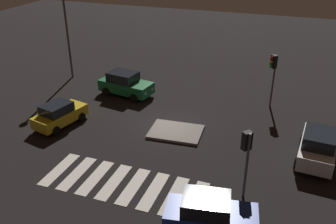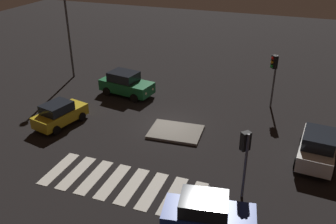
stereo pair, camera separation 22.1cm
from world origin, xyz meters
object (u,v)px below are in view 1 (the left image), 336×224
at_px(car_blue, 210,215).
at_px(car_white, 318,146).
at_px(traffic_light_north, 273,68).
at_px(street_lamp, 65,13).
at_px(traffic_island, 176,132).
at_px(car_yellow, 59,114).
at_px(traffic_light_east, 246,148).
at_px(car_green, 125,84).

xyz_separation_m(car_blue, car_white, (4.57, 7.63, 0.07)).
bearing_deg(car_blue, traffic_light_north, 75.79).
height_order(car_white, street_lamp, street_lamp).
bearing_deg(traffic_island, street_lamp, 151.50).
height_order(traffic_island, car_blue, car_blue).
bearing_deg(car_yellow, street_lamp, 40.75).
height_order(traffic_island, traffic_light_east, traffic_light_east).
xyz_separation_m(car_yellow, car_green, (2.01, 6.28, 0.12)).
relative_size(traffic_light_north, street_lamp, 0.47).
xyz_separation_m(traffic_island, car_white, (8.79, -0.24, 0.87)).
distance_m(car_white, street_lamp, 22.75).
xyz_separation_m(car_yellow, traffic_light_north, (13.33, 7.90, 2.30)).
height_order(car_white, traffic_light_east, traffic_light_east).
relative_size(car_blue, traffic_light_east, 1.18).
xyz_separation_m(traffic_light_east, street_lamp, (-17.52, 11.58, 3.06)).
bearing_deg(car_yellow, car_green, -4.88).
height_order(car_green, street_lamp, street_lamp).
bearing_deg(traffic_light_north, car_blue, 44.68).
height_order(car_blue, car_white, car_white).
bearing_deg(car_yellow, traffic_light_east, -91.14).
height_order(car_yellow, street_lamp, street_lamp).
height_order(car_blue, traffic_light_east, traffic_light_east).
xyz_separation_m(car_green, car_white, (14.71, -4.91, 0.01)).
relative_size(car_blue, traffic_light_north, 1.06).
relative_size(traffic_island, street_lamp, 0.41).
distance_m(car_yellow, traffic_light_north, 15.67).
relative_size(car_yellow, car_blue, 0.94).
relative_size(car_blue, car_white, 0.94).
bearing_deg(traffic_light_east, car_white, -83.94).
relative_size(car_green, street_lamp, 0.53).
xyz_separation_m(car_yellow, car_white, (16.72, 1.37, 0.13)).
height_order(car_blue, car_green, car_green).
xyz_separation_m(car_blue, car_green, (-10.14, 12.53, 0.05)).
bearing_deg(car_green, car_white, -9.28).
xyz_separation_m(car_green, traffic_light_north, (11.32, 1.62, 2.18)).
distance_m(traffic_light_east, street_lamp, 21.22).
bearing_deg(car_blue, traffic_island, 108.76).
height_order(traffic_island, car_white, car_white).
bearing_deg(street_lamp, traffic_island, -28.50).
distance_m(car_green, car_white, 15.50).
height_order(car_blue, traffic_light_north, traffic_light_north).
bearing_deg(street_lamp, car_yellow, -62.16).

